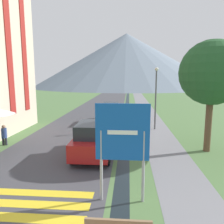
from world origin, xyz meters
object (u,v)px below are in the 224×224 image
object	(u,v)px
parked_car_far	(110,113)
streetlamp	(156,93)
person_seated_near	(4,134)
tree_by_path	(212,73)
road_sign	(122,140)
parked_car_near	(94,139)

from	to	relation	value
parked_car_far	streetlamp	bearing A→B (deg)	-31.64
parked_car_far	person_seated_near	world-z (taller)	parked_car_far
tree_by_path	road_sign	bearing A→B (deg)	-130.52
parked_car_near	parked_car_far	world-z (taller)	same
parked_car_near	person_seated_near	xyz separation A→B (m)	(-5.78, 1.40, -0.21)
road_sign	person_seated_near	xyz separation A→B (m)	(-7.42, 5.59, -1.43)
road_sign	parked_car_near	world-z (taller)	road_sign
parked_car_near	streetlamp	distance (m)	7.76
parked_car_near	streetlamp	bearing A→B (deg)	58.20
streetlamp	parked_car_far	bearing A→B (deg)	148.36
parked_car_near	streetlamp	size ratio (longest dim) A/B	0.81
parked_car_near	tree_by_path	distance (m)	7.27
road_sign	tree_by_path	size ratio (longest dim) A/B	0.54
tree_by_path	parked_car_near	bearing A→B (deg)	-168.83
streetlamp	tree_by_path	world-z (taller)	tree_by_path
road_sign	streetlamp	world-z (taller)	streetlamp
road_sign	person_seated_near	size ratio (longest dim) A/B	2.63
parked_car_far	streetlamp	world-z (taller)	streetlamp
streetlamp	person_seated_near	bearing A→B (deg)	-152.95
parked_car_near	road_sign	bearing A→B (deg)	-68.68
parked_car_far	streetlamp	distance (m)	4.90
road_sign	parked_car_far	xyz separation A→B (m)	(-1.48, 12.91, -1.22)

